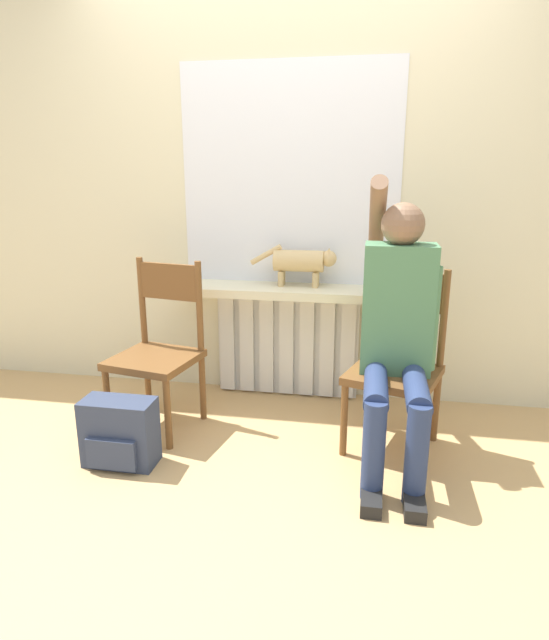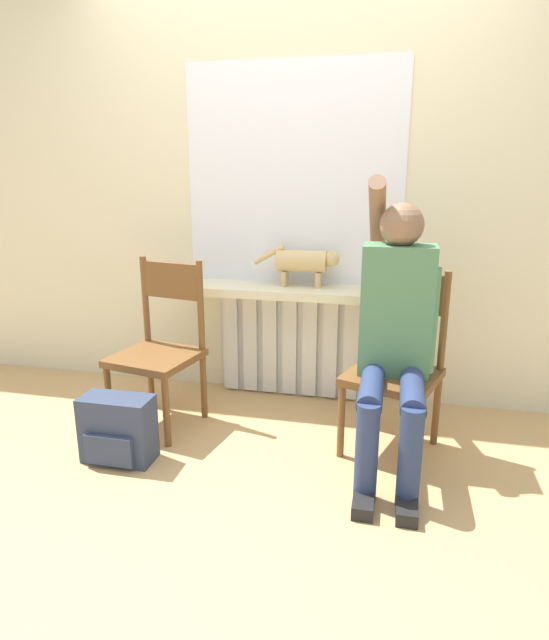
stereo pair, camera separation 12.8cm
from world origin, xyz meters
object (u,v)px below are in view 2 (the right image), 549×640
chair_left (160,346)px  cat (305,262)px  chair_right (396,364)px  person (396,328)px  backpack (118,430)px

chair_left → cat: size_ratio=1.78×
chair_right → person: size_ratio=0.67×
chair_right → backpack: chair_right is taller
chair_left → backpack: bearing=-84.4°
cat → chair_left: bearing=-145.8°
person → backpack: size_ratio=3.92×
chair_left → person: bearing=5.1°
chair_left → chair_right: same height
chair_left → backpack: size_ratio=2.63×
chair_left → person: size_ratio=0.67×
cat → backpack: cat is taller
chair_left → person: person is taller
chair_right → person: 0.26m
person → cat: 0.84m
person → backpack: person is taller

